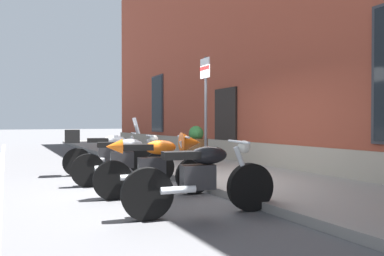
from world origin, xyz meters
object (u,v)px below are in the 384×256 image
motorcycle_silver_touring (105,151)px  motorcycle_orange_sport (159,162)px  parking_sign (205,98)px  motorcycle_black_naked (203,178)px  motorcycle_grey_naked (125,160)px  barrel_planter (196,148)px

motorcycle_silver_touring → motorcycle_orange_sport: size_ratio=1.07×
motorcycle_silver_touring → parking_sign: parking_sign is taller
motorcycle_orange_sport → motorcycle_black_naked: (1.32, 0.05, -0.09)m
motorcycle_grey_naked → parking_sign: bearing=86.8°
motorcycle_silver_touring → motorcycle_grey_naked: motorcycle_silver_touring is taller
motorcycle_silver_touring → motorcycle_orange_sport: bearing=3.6°
motorcycle_black_naked → parking_sign: 3.24m
parking_sign → barrel_planter: parking_sign is taller
barrel_planter → motorcycle_silver_touring: bearing=-92.7°
motorcycle_black_naked → barrel_planter: size_ratio=2.03×
motorcycle_orange_sport → barrel_planter: (-2.66, 2.24, -0.02)m
motorcycle_black_naked → motorcycle_grey_naked: bearing=-175.5°
motorcycle_grey_naked → parking_sign: parking_sign is taller
parking_sign → barrel_planter: bearing=157.5°
motorcycle_black_naked → barrel_planter: bearing=151.1°
motorcycle_silver_touring → motorcycle_grey_naked: (1.48, 0.02, -0.08)m
motorcycle_black_naked → barrel_planter: 4.55m
barrel_planter → motorcycle_black_naked: bearing=-28.9°
motorcycle_orange_sport → motorcycle_black_naked: motorcycle_orange_sport is taller
motorcycle_grey_naked → barrel_planter: 2.76m
motorcycle_silver_touring → motorcycle_orange_sport: (2.77, 0.18, 0.01)m
motorcycle_orange_sport → parking_sign: 2.35m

